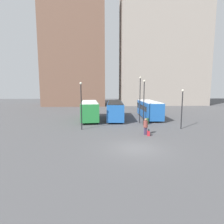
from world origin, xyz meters
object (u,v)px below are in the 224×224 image
at_px(suitcase, 148,133).
at_px(lamp_post_3, 140,96).
at_px(bus_0, 90,110).
at_px(bus_2, 149,109).
at_px(lamp_post_0, 182,105).
at_px(lamp_post_2, 144,99).
at_px(trash_bin, 147,121).
at_px(bus_1, 115,110).
at_px(traveler, 146,125).
at_px(lamp_post_1, 81,102).

distance_m(suitcase, lamp_post_3, 8.13).
xyz_separation_m(bus_0, bus_2, (10.02, 1.43, -0.02)).
relative_size(lamp_post_0, lamp_post_2, 0.79).
xyz_separation_m(suitcase, trash_bin, (1.32, 6.15, 0.16)).
relative_size(bus_2, lamp_post_2, 1.63).
bearing_deg(bus_1, lamp_post_2, -143.06).
bearing_deg(traveler, lamp_post_1, 75.11).
height_order(bus_1, suitcase, bus_1).
bearing_deg(suitcase, lamp_post_2, -1.83).
xyz_separation_m(bus_2, lamp_post_1, (-10.36, -8.65, 1.79)).
bearing_deg(lamp_post_3, bus_0, 157.70).
height_order(bus_0, lamp_post_3, lamp_post_3).
bearing_deg(bus_0, lamp_post_0, -126.69).
bearing_deg(bus_2, bus_1, 98.09).
distance_m(bus_2, suitcase, 12.24).
bearing_deg(lamp_post_1, traveler, -20.48).
relative_size(lamp_post_3, trash_bin, 7.83).
relative_size(traveler, suitcase, 2.35).
height_order(bus_0, lamp_post_1, lamp_post_1).
distance_m(bus_1, bus_2, 5.88).
height_order(bus_0, lamp_post_0, lamp_post_0).
distance_m(bus_0, lamp_post_3, 8.44).
relative_size(bus_2, lamp_post_3, 1.49).
bearing_deg(bus_2, trash_bin, 165.43).
distance_m(lamp_post_3, trash_bin, 3.70).
bearing_deg(bus_1, suitcase, -162.92).
height_order(traveler, lamp_post_3, lamp_post_3).
bearing_deg(lamp_post_2, bus_1, 124.16).
xyz_separation_m(bus_2, lamp_post_2, (-2.23, -5.95, 2.00)).
relative_size(bus_1, suitcase, 13.65).
height_order(lamp_post_0, trash_bin, lamp_post_0).
distance_m(suitcase, trash_bin, 6.29).
bearing_deg(lamp_post_2, lamp_post_0, -33.77).
bearing_deg(lamp_post_1, lamp_post_0, -0.18).
bearing_deg(traveler, bus_2, -10.20).
height_order(bus_2, trash_bin, bus_2).
bearing_deg(trash_bin, bus_1, 129.75).
height_order(traveler, suitcase, traveler).
distance_m(traveler, suitcase, 0.94).
height_order(lamp_post_0, lamp_post_1, lamp_post_1).
xyz_separation_m(bus_0, suitcase, (7.02, -10.37, -1.32)).
height_order(bus_1, lamp_post_2, lamp_post_2).
height_order(lamp_post_1, lamp_post_2, lamp_post_2).
distance_m(lamp_post_0, trash_bin, 5.28).
height_order(bus_0, suitcase, bus_0).
distance_m(bus_2, trash_bin, 6.00).
bearing_deg(bus_2, traveler, 166.14).
height_order(bus_0, lamp_post_2, lamp_post_2).
bearing_deg(bus_2, lamp_post_3, 153.05).
xyz_separation_m(bus_2, suitcase, (-3.00, -11.80, -1.29)).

